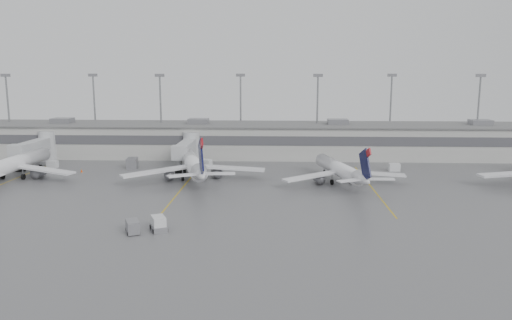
{
  "coord_description": "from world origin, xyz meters",
  "views": [
    {
      "loc": [
        -0.02,
        -66.85,
        21.2
      ],
      "look_at": [
        -3.97,
        24.0,
        5.0
      ],
      "focal_mm": 35.0,
      "sensor_mm": 36.0,
      "label": 1
    }
  ],
  "objects_px": {
    "jet_mid_left": "(193,164)",
    "baggage_tug": "(159,225)",
    "jet_mid_right": "(341,170)",
    "jet_far_left": "(13,164)"
  },
  "relations": [
    {
      "from": "baggage_tug",
      "to": "jet_mid_right",
      "type": "bearing_deg",
      "value": 22.2
    },
    {
      "from": "jet_mid_left",
      "to": "baggage_tug",
      "type": "relative_size",
      "value": 8.68
    },
    {
      "from": "jet_far_left",
      "to": "jet_mid_left",
      "type": "height_order",
      "value": "jet_mid_left"
    },
    {
      "from": "jet_far_left",
      "to": "baggage_tug",
      "type": "height_order",
      "value": "jet_far_left"
    },
    {
      "from": "jet_mid_right",
      "to": "baggage_tug",
      "type": "bearing_deg",
      "value": -147.11
    },
    {
      "from": "jet_mid_left",
      "to": "baggage_tug",
      "type": "bearing_deg",
      "value": -104.66
    },
    {
      "from": "jet_far_left",
      "to": "jet_mid_right",
      "type": "distance_m",
      "value": 64.68
    },
    {
      "from": "jet_far_left",
      "to": "jet_mid_right",
      "type": "height_order",
      "value": "jet_far_left"
    },
    {
      "from": "baggage_tug",
      "to": "jet_mid_left",
      "type": "bearing_deg",
      "value": 66.66
    },
    {
      "from": "jet_far_left",
      "to": "baggage_tug",
      "type": "xyz_separation_m",
      "value": [
        36.6,
        -31.36,
        -2.32
      ]
    }
  ]
}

